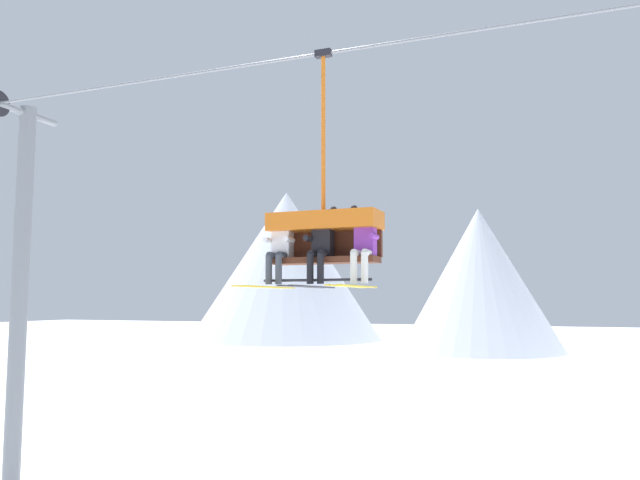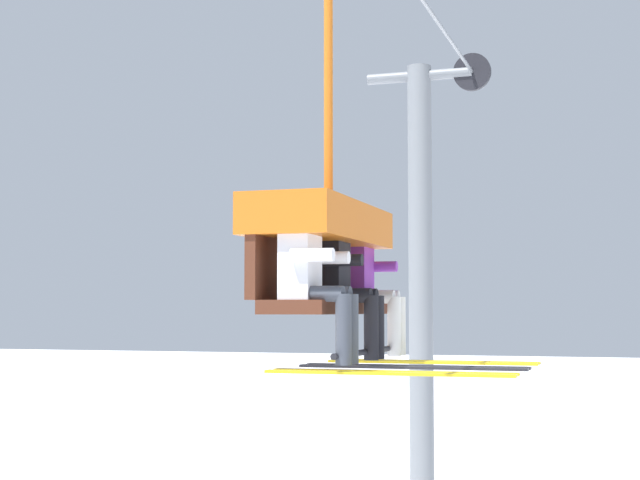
{
  "view_description": "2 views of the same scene",
  "coord_description": "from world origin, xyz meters",
  "px_view_note": "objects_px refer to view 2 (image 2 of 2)",
  "views": [
    {
      "loc": [
        3.77,
        -10.31,
        4.21
      ],
      "look_at": [
        0.13,
        -0.94,
        5.19
      ],
      "focal_mm": 35.0,
      "sensor_mm": 36.0,
      "label": 1
    },
    {
      "loc": [
        -7.03,
        -3.04,
        4.84
      ],
      "look_at": [
        0.14,
        -0.73,
        5.38
      ],
      "focal_mm": 55.0,
      "sensor_mm": 36.0,
      "label": 2
    }
  ],
  "objects_px": {
    "lift_tower_far": "(422,334)",
    "skier_white": "(317,276)",
    "skier_purple": "(371,280)",
    "chairlift_chair": "(320,236)",
    "skier_black": "(346,277)"
  },
  "relations": [
    {
      "from": "skier_white",
      "to": "skier_black",
      "type": "bearing_deg",
      "value": 0.54
    },
    {
      "from": "lift_tower_far",
      "to": "skier_purple",
      "type": "distance_m",
      "value": 6.52
    },
    {
      "from": "lift_tower_far",
      "to": "skier_black",
      "type": "bearing_deg",
      "value": -172.64
    },
    {
      "from": "chairlift_chair",
      "to": "skier_black",
      "type": "bearing_deg",
      "value": -89.11
    },
    {
      "from": "skier_white",
      "to": "skier_purple",
      "type": "relative_size",
      "value": 1.0
    },
    {
      "from": "skier_black",
      "to": "lift_tower_far",
      "type": "bearing_deg",
      "value": 7.36
    },
    {
      "from": "skier_purple",
      "to": "lift_tower_far",
      "type": "bearing_deg",
      "value": 8.18
    },
    {
      "from": "skier_white",
      "to": "skier_purple",
      "type": "distance_m",
      "value": 1.45
    },
    {
      "from": "lift_tower_far",
      "to": "skier_white",
      "type": "bearing_deg",
      "value": -173.26
    },
    {
      "from": "lift_tower_far",
      "to": "skier_white",
      "type": "height_order",
      "value": "lift_tower_far"
    },
    {
      "from": "chairlift_chair",
      "to": "skier_white",
      "type": "bearing_deg",
      "value": -163.17
    },
    {
      "from": "skier_white",
      "to": "skier_purple",
      "type": "xyz_separation_m",
      "value": [
        1.45,
        0.01,
        0.02
      ]
    },
    {
      "from": "skier_white",
      "to": "skier_black",
      "type": "height_order",
      "value": "skier_black"
    },
    {
      "from": "lift_tower_far",
      "to": "skier_white",
      "type": "xyz_separation_m",
      "value": [
        -7.88,
        -0.93,
        0.58
      ]
    },
    {
      "from": "chairlift_chair",
      "to": "skier_black",
      "type": "height_order",
      "value": "chairlift_chair"
    }
  ]
}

